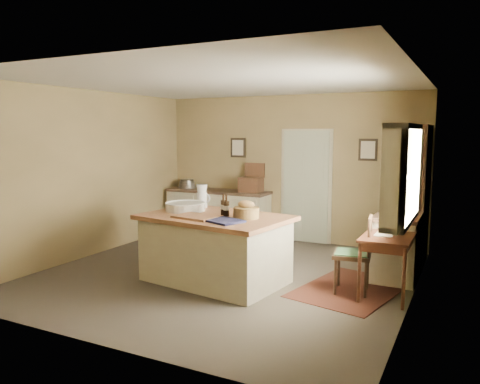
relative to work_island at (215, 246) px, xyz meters
The scene contains 16 objects.
ground 0.57m from the work_island, 91.79° to the left, with size 5.00×5.00×0.00m, color #534C40.
wall_back 2.94m from the work_island, 90.20° to the left, with size 5.00×0.10×2.70m, color #9B8353.
wall_front 2.35m from the work_island, 90.26° to the right, with size 5.00×0.10×2.70m, color #9B8353.
wall_left 2.67m from the work_island, behind, with size 0.10×5.00×2.70m, color #9B8353.
wall_right 2.66m from the work_island, ahead, with size 0.10×5.00×2.70m, color #9B8353.
ceiling 2.24m from the work_island, 91.79° to the left, with size 5.00×5.00×0.00m, color silver.
door 2.86m from the work_island, 83.03° to the left, with size 0.97×0.06×2.11m, color #B9C0A0.
framed_prints 3.06m from the work_island, 86.10° to the left, with size 2.82×0.02×0.38m.
window 2.64m from the work_island, ahead, with size 0.25×1.99×1.12m.
work_island is the anchor object (origin of this frame).
sideboard 2.85m from the work_island, 118.26° to the left, with size 2.07×0.59×1.18m.
rug 1.87m from the work_island, 15.42° to the left, with size 1.10×1.60×0.01m, color #4C2417.
writing_desk 2.25m from the work_island, 12.37° to the left, with size 0.58×0.95×0.82m.
desk_chair 1.81m from the work_island, 12.19° to the left, with size 0.45×0.45×0.97m, color black, non-canonical shape.
right_cabinet 2.54m from the work_island, 30.55° to the left, with size 0.59×1.06×0.99m.
shelving_unit 3.22m from the work_island, 42.25° to the left, with size 0.36×0.96×2.13m.
Camera 1 is at (3.09, -5.69, 2.01)m, focal length 35.00 mm.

